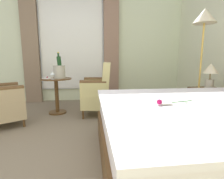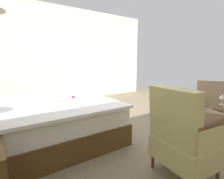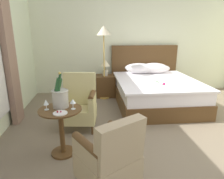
{
  "view_description": "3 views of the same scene",
  "coord_description": "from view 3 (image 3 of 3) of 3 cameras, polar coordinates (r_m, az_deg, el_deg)",
  "views": [
    {
      "loc": [
        1.66,
        0.43,
        1.01
      ],
      "look_at": [
        -0.82,
        0.73,
        0.59
      ],
      "focal_mm": 28.0,
      "sensor_mm": 36.0,
      "label": 1
    },
    {
      "loc": [
        -2.48,
        2.14,
        1.22
      ],
      "look_at": [
        -0.68,
        0.87,
        0.86
      ],
      "focal_mm": 28.0,
      "sensor_mm": 36.0,
      "label": 2
    },
    {
      "loc": [
        -1.26,
        -2.73,
        1.67
      ],
      "look_at": [
        -0.9,
        0.8,
        0.62
      ],
      "focal_mm": 32.0,
      "sensor_mm": 36.0,
      "label": 3
    }
  ],
  "objects": [
    {
      "name": "ground_plane",
      "position": [
        3.44,
        16.96,
        -13.33
      ],
      "size": [
        7.08,
        7.08,
        0.0
      ],
      "primitive_type": "plane",
      "color": "#796954"
    },
    {
      "name": "wall_headboard_side",
      "position": [
        5.68,
        7.23,
        13.81
      ],
      "size": [
        5.7,
        0.12,
        2.84
      ],
      "color": "beige",
      "rests_on": "ground"
    },
    {
      "name": "bed",
      "position": [
        4.82,
        11.89,
        0.27
      ],
      "size": [
        1.82,
        2.19,
        1.29
      ],
      "color": "#52351A",
      "rests_on": "ground"
    },
    {
      "name": "nightstand",
      "position": [
        5.26,
        -1.89,
        1.09
      ],
      "size": [
        0.51,
        0.46,
        0.55
      ],
      "color": "#52351A",
      "rests_on": "ground"
    },
    {
      "name": "bedside_lamp",
      "position": [
        5.14,
        -1.95,
        6.98
      ],
      "size": [
        0.24,
        0.24,
        0.41
      ],
      "color": "#BFB7A3",
      "rests_on": "nightstand"
    },
    {
      "name": "floor_lamp_brass",
      "position": [
        4.92,
        -2.37,
        14.64
      ],
      "size": [
        0.35,
        0.35,
        1.79
      ],
      "color": "gold",
      "rests_on": "ground"
    },
    {
      "name": "side_table_round",
      "position": [
        2.84,
        -14.25,
        -10.22
      ],
      "size": [
        0.57,
        0.57,
        0.67
      ],
      "color": "#52351A",
      "rests_on": "ground"
    },
    {
      "name": "champagne_bucket",
      "position": [
        2.75,
        -14.63,
        -1.97
      ],
      "size": [
        0.22,
        0.22,
        0.48
      ],
      "color": "#B1ACA0",
      "rests_on": "side_table_round"
    },
    {
      "name": "wine_glass_near_bucket",
      "position": [
        2.73,
        -18.34,
        -3.57
      ],
      "size": [
        0.07,
        0.07,
        0.14
      ],
      "color": "white",
      "rests_on": "side_table_round"
    },
    {
      "name": "wine_glass_near_edge",
      "position": [
        2.66,
        -11.14,
        -3.44
      ],
      "size": [
        0.08,
        0.08,
        0.14
      ],
      "color": "white",
      "rests_on": "side_table_round"
    },
    {
      "name": "snack_plate",
      "position": [
        2.59,
        -14.6,
        -6.51
      ],
      "size": [
        0.18,
        0.18,
        0.04
      ],
      "color": "white",
      "rests_on": "side_table_round"
    },
    {
      "name": "armchair_by_window",
      "position": [
        3.53,
        -9.43,
        -4.08
      ],
      "size": [
        0.64,
        0.58,
        0.97
      ],
      "color": "#52351A",
      "rests_on": "ground"
    },
    {
      "name": "armchair_facing_bed",
      "position": [
        2.2,
        -0.65,
        -19.05
      ],
      "size": [
        0.75,
        0.76,
        0.88
      ],
      "color": "#52351A",
      "rests_on": "ground"
    }
  ]
}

